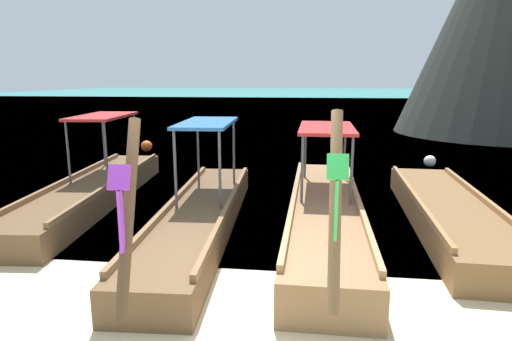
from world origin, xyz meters
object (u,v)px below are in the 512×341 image
object	(u,v)px
longtail_boat_green_ribbon	(325,212)
mooring_buoy_near	(430,161)
longtail_boat_violet_ribbon	(201,215)
longtail_boat_yellow_ribbon	(93,189)
longtail_boat_red_ribbon	(448,213)
mooring_buoy_far	(147,146)

from	to	relation	value
longtail_boat_green_ribbon	mooring_buoy_near	size ratio (longest dim) A/B	20.50
longtail_boat_violet_ribbon	longtail_boat_yellow_ribbon	bearing A→B (deg)	151.97
longtail_boat_red_ribbon	mooring_buoy_far	size ratio (longest dim) A/B	15.45
longtail_boat_red_ribbon	mooring_buoy_near	world-z (taller)	longtail_boat_red_ribbon
mooring_buoy_near	mooring_buoy_far	world-z (taller)	mooring_buoy_far
longtail_boat_yellow_ribbon	mooring_buoy_far	xyz separation A→B (m)	(-1.40, 6.95, -0.10)
longtail_boat_yellow_ribbon	longtail_boat_green_ribbon	distance (m)	5.27
longtail_boat_yellow_ribbon	longtail_boat_violet_ribbon	distance (m)	3.24
longtail_boat_red_ribbon	longtail_boat_green_ribbon	bearing A→B (deg)	-167.53
longtail_boat_red_ribbon	mooring_buoy_near	xyz separation A→B (m)	(1.15, 5.91, -0.08)
mooring_buoy_near	mooring_buoy_far	xyz separation A→B (m)	(-10.03, 1.69, 0.03)
longtail_boat_red_ribbon	mooring_buoy_far	xyz separation A→B (m)	(-8.87, 7.61, -0.05)
longtail_boat_violet_ribbon	mooring_buoy_far	distance (m)	9.49
mooring_buoy_near	longtail_boat_red_ribbon	bearing A→B (deg)	-101.04
longtail_boat_yellow_ribbon	mooring_buoy_near	xyz separation A→B (m)	(8.62, 5.26, -0.13)
longtail_boat_green_ribbon	mooring_buoy_far	bearing A→B (deg)	128.82
longtail_boat_violet_ribbon	mooring_buoy_near	xyz separation A→B (m)	(5.76, 6.78, -0.13)
longtail_boat_violet_ribbon	longtail_boat_red_ribbon	bearing A→B (deg)	10.67
mooring_buoy_far	longtail_boat_yellow_ribbon	bearing A→B (deg)	-78.60
longtail_boat_violet_ribbon	longtail_boat_green_ribbon	size ratio (longest dim) A/B	0.97
longtail_boat_red_ribbon	mooring_buoy_near	bearing A→B (deg)	78.96
longtail_boat_violet_ribbon	longtail_boat_green_ribbon	bearing A→B (deg)	8.80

